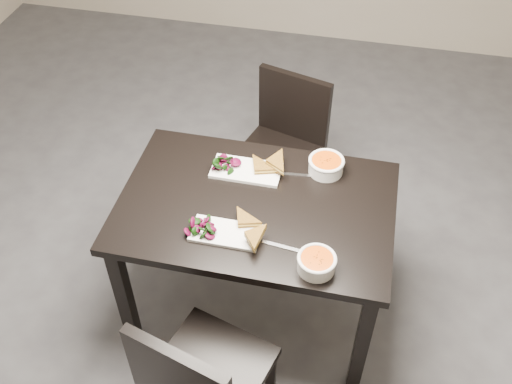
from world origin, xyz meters
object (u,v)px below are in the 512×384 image
Objects in this scene: chair_near at (200,379)px; plate_near at (226,233)px; soup_bowl_near at (317,262)px; soup_bowl_far at (326,165)px; table at (256,219)px; chair_far at (284,141)px; plate_far at (246,170)px.

plate_near is (-0.02, 0.51, 0.27)m from chair_near.
soup_bowl_far reaches higher than soup_bowl_near.
chair_far reaches higher than table.
chair_far reaches higher than plate_near.
plate_far is at bearing -167.12° from soup_bowl_far.
soup_bowl_far is at bearing 53.21° from plate_near.
plate_far reaches higher than table.
chair_near is (-0.07, -0.71, -0.17)m from table.
chair_near reaches higher than soup_bowl_far.
plate_near is (-0.08, -0.97, 0.27)m from chair_far.
chair_near is 1.08m from soup_bowl_far.
soup_bowl_near is 0.94× the size of soup_bowl_far.
chair_far is at bearing 82.15° from plate_far.
plate_far is 1.93× the size of soup_bowl_far.
chair_far is at bearing 103.73° from chair_near.
plate_near is at bearing -89.55° from plate_far.
plate_far is at bearing 107.35° from chair_near.
table is at bearing 135.83° from soup_bowl_near.
chair_near is at bearing -131.72° from soup_bowl_near.
plate_near is at bearing -112.84° from table.
chair_near is 1.00× the size of chair_far.
plate_near is 1.85× the size of soup_bowl_near.
plate_near is at bearing -78.36° from chair_far.
table is 7.25× the size of soup_bowl_far.
chair_far is at bearing 90.61° from table.
soup_bowl_far reaches higher than plate_near.
plate_far is (-0.02, 0.90, 0.27)m from chair_near.
plate_near is 0.39m from plate_far.
chair_far is at bearing 106.48° from soup_bowl_near.
table is 3.77× the size of plate_far.
plate_near is 1.74× the size of soup_bowl_far.
soup_bowl_near is (0.31, -0.30, 0.14)m from table.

